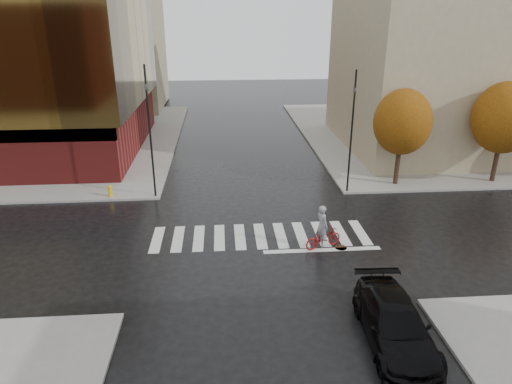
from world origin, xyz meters
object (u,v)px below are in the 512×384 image
Objects in this scene: sedan at (395,324)px; traffic_light_ne at (352,124)px; traffic_light_nw at (149,122)px; fire_hydrant at (110,190)px; cyclist at (323,233)px.

traffic_light_ne is (2.17, 14.56, 3.91)m from sedan.
fire_hydrant is (-2.88, 0.12, -4.40)m from traffic_light_nw.
traffic_light_ne reaches higher than sedan.
cyclist is 12.63m from traffic_light_nw.
fire_hydrant is at bearing -9.75° from traffic_light_ne.
traffic_light_ne is at bearing -45.98° from cyclist.
traffic_light_nw is at bearing -9.39° from traffic_light_ne.
sedan is 19.87m from fire_hydrant.
sedan reaches higher than fire_hydrant.
cyclist is at bearing 100.92° from sedan.
sedan is 2.31× the size of cyclist.
traffic_light_ne is (12.60, -0.08, -0.29)m from traffic_light_nw.
traffic_light_nw is (-10.43, 14.64, 4.20)m from sedan.
traffic_light_ne is at bearing 83.99° from sedan.
cyclist is 0.30× the size of traffic_light_ne.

